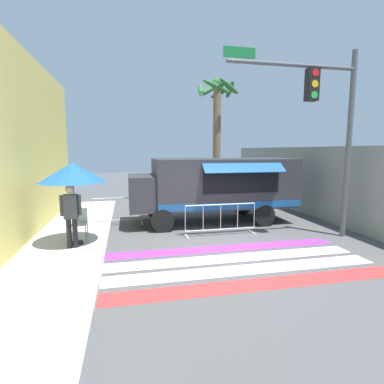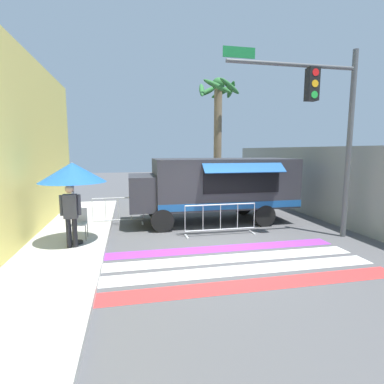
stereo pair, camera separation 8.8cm
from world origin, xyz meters
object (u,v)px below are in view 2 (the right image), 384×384
at_px(patio_umbrella, 72,173).
at_px(palm_tree, 218,120).
at_px(traffic_signal_pole, 327,114).
at_px(vendor_person, 71,212).
at_px(barricade_side, 118,212).
at_px(folding_chair, 80,220).
at_px(barricade_front, 220,220).
at_px(food_truck, 211,184).

relative_size(patio_umbrella, palm_tree, 0.36).
relative_size(traffic_signal_pole, patio_umbrella, 2.51).
xyz_separation_m(patio_umbrella, vendor_person, (-0.04, -0.31, -1.00)).
bearing_deg(barricade_side, vendor_person, -111.51).
height_order(folding_chair, palm_tree, palm_tree).
distance_m(traffic_signal_pole, folding_chair, 7.84).
bearing_deg(barricade_side, traffic_signal_pole, -25.96).
bearing_deg(vendor_person, palm_tree, 32.55).
bearing_deg(barricade_side, folding_chair, -117.20).
distance_m(folding_chair, vendor_person, 0.91).
bearing_deg(traffic_signal_pole, palm_tree, 103.34).
distance_m(barricade_front, barricade_side, 3.80).
relative_size(barricade_front, barricade_side, 1.27).
distance_m(food_truck, patio_umbrella, 5.04).
xyz_separation_m(traffic_signal_pole, patio_umbrella, (-7.18, 0.49, -1.65)).
relative_size(food_truck, barricade_front, 2.61).
bearing_deg(traffic_signal_pole, vendor_person, 178.54).
distance_m(traffic_signal_pole, vendor_person, 7.70).
relative_size(vendor_person, barricade_front, 0.72).
height_order(patio_umbrella, barricade_side, patio_umbrella).
bearing_deg(patio_umbrella, traffic_signal_pole, -3.90).
bearing_deg(patio_umbrella, palm_tree, 44.79).
bearing_deg(barricade_front, folding_chair, 179.52).
height_order(patio_umbrella, barricade_front, patio_umbrella).
distance_m(food_truck, vendor_person, 5.19).
relative_size(traffic_signal_pole, barricade_front, 2.41).
xyz_separation_m(folding_chair, vendor_person, (-0.08, -0.80, 0.41)).
distance_m(patio_umbrella, folding_chair, 1.50).
distance_m(food_truck, traffic_signal_pole, 4.50).
xyz_separation_m(traffic_signal_pole, palm_tree, (-1.46, 6.16, 0.36)).
bearing_deg(barricade_side, food_truck, -4.10).
bearing_deg(folding_chair, barricade_front, -5.01).
bearing_deg(vendor_person, barricade_side, 54.97).
bearing_deg(barricade_front, palm_tree, 74.51).
height_order(traffic_signal_pole, palm_tree, palm_tree).
relative_size(patio_umbrella, folding_chair, 2.53).
xyz_separation_m(patio_umbrella, folding_chair, (0.04, 0.50, -1.42)).
distance_m(food_truck, palm_tree, 4.53).
distance_m(vendor_person, palm_tree, 8.83).
relative_size(patio_umbrella, vendor_person, 1.34).
xyz_separation_m(food_truck, vendor_person, (-4.50, -2.55, -0.34)).
bearing_deg(patio_umbrella, barricade_side, 66.96).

